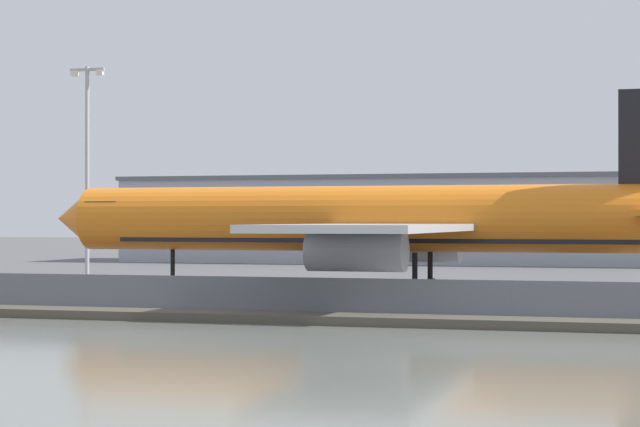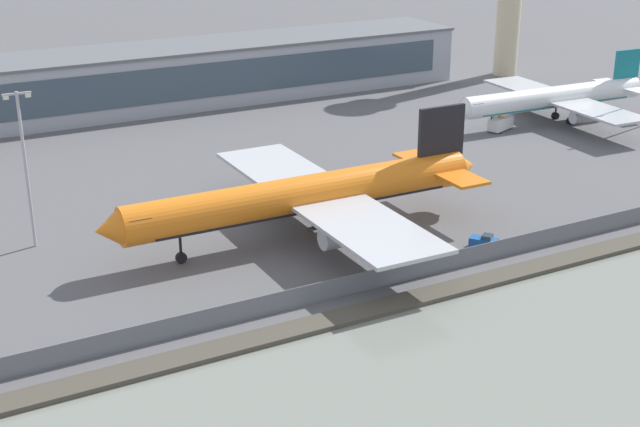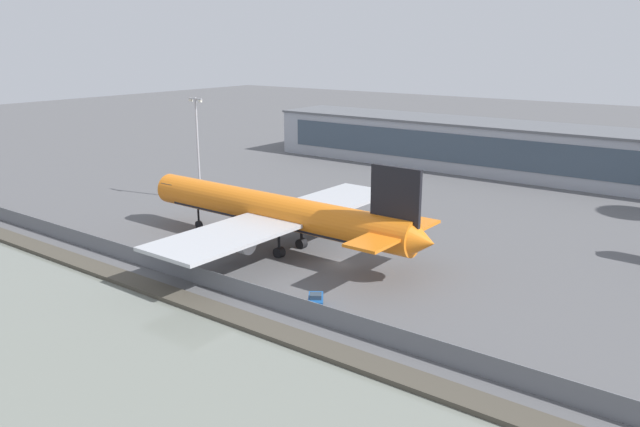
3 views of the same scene
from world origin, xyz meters
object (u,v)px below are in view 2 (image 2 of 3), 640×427
at_px(cargo_jet_orange, 309,195).
at_px(baggage_tug, 484,242).
at_px(ops_van, 500,123).
at_px(apron_light_mast_apron_east, 25,161).
at_px(passenger_jet_white_teal, 556,98).

distance_m(cargo_jet_orange, baggage_tug, 21.35).
bearing_deg(ops_van, apron_light_mast_apron_east, -170.75).
height_order(cargo_jet_orange, ops_van, cargo_jet_orange).
relative_size(baggage_tug, apron_light_mast_apron_east, 0.19).
bearing_deg(baggage_tug, apron_light_mast_apron_east, 150.75).
distance_m(cargo_jet_orange, ops_van, 57.08).
height_order(cargo_jet_orange, apron_light_mast_apron_east, apron_light_mast_apron_east).
xyz_separation_m(passenger_jet_white_teal, apron_light_mast_apron_east, (-92.06, -12.61, 6.13)).
height_order(baggage_tug, ops_van, ops_van).
distance_m(passenger_jet_white_teal, ops_van, 12.10).
bearing_deg(baggage_tug, ops_van, 48.77).
bearing_deg(baggage_tug, cargo_jet_orange, 141.92).
bearing_deg(cargo_jet_orange, baggage_tug, -38.08).
bearing_deg(apron_light_mast_apron_east, passenger_jet_white_teal, 7.80).
xyz_separation_m(cargo_jet_orange, ops_van, (50.59, 26.12, -4.11)).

